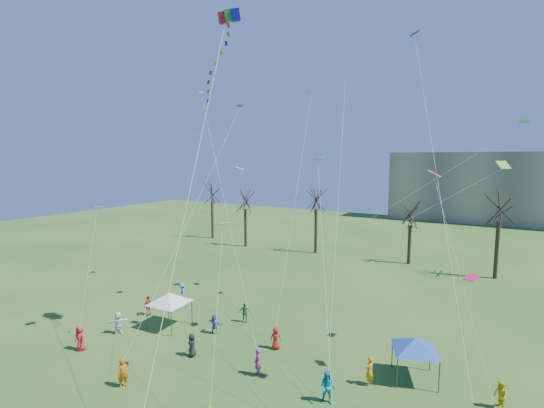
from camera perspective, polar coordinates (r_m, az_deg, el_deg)
The scene contains 6 objects.
bare_tree_row at distance 50.81m, azimuth 19.84°, elevation -1.05°, with size 67.87×7.63×10.36m.
big_box_kite at distance 25.56m, azimuth -8.48°, elevation 18.08°, with size 2.76×6.53×23.33m.
canopy_tent_white at distance 32.34m, azimuth -15.20°, elevation -13.49°, with size 3.81×3.81×2.86m.
canopy_tent_blue at distance 26.11m, azimuth 20.77°, elevation -19.10°, with size 3.39×3.39×2.70m.
festival_crowd at distance 26.42m, azimuth -4.76°, elevation -21.80°, with size 27.10×14.11×1.86m.
small_kites_aloft at distance 26.96m, azimuth 6.87°, elevation 7.32°, with size 28.25×18.97×34.89m.
Camera 1 is at (11.96, -13.15, 13.47)m, focal length 25.00 mm.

